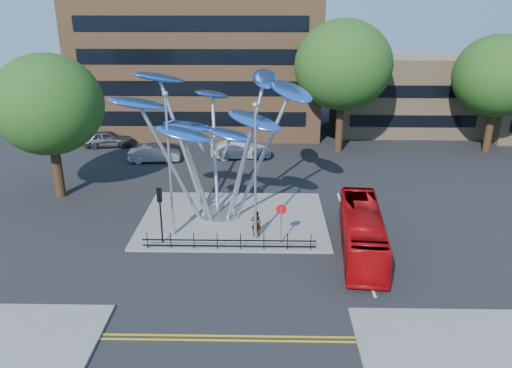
{
  "coord_description": "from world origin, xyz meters",
  "views": [
    {
      "loc": [
        1.07,
        -23.88,
        13.76
      ],
      "look_at": [
        0.51,
        4.0,
        3.31
      ],
      "focal_mm": 35.0,
      "sensor_mm": 36.0,
      "label": 1
    }
  ],
  "objects_px": {
    "pedestrian": "(256,224)",
    "parked_car_right": "(241,149)",
    "no_entry_sign_island": "(281,217)",
    "tree_right": "(343,65)",
    "parked_car_left": "(108,139)",
    "traffic_light_island": "(160,204)",
    "leaf_sculpture": "(216,115)",
    "street_lamp_right": "(255,161)",
    "red_bus": "(362,231)",
    "tree_far": "(498,76)",
    "tree_left": "(48,105)",
    "parked_car_mid": "(154,154)",
    "street_lamp_left": "(169,153)"
  },
  "relations": [
    {
      "from": "parked_car_right",
      "to": "red_bus",
      "type": "bearing_deg",
      "value": -165.23
    },
    {
      "from": "leaf_sculpture",
      "to": "parked_car_mid",
      "type": "distance_m",
      "value": 14.82
    },
    {
      "from": "parked_car_mid",
      "to": "street_lamp_right",
      "type": "bearing_deg",
      "value": -154.36
    },
    {
      "from": "tree_right",
      "to": "parked_car_left",
      "type": "distance_m",
      "value": 23.5
    },
    {
      "from": "leaf_sculpture",
      "to": "pedestrian",
      "type": "height_order",
      "value": "leaf_sculpture"
    },
    {
      "from": "tree_far",
      "to": "parked_car_right",
      "type": "height_order",
      "value": "tree_far"
    },
    {
      "from": "leaf_sculpture",
      "to": "parked_car_mid",
      "type": "bearing_deg",
      "value": 120.01
    },
    {
      "from": "street_lamp_left",
      "to": "no_entry_sign_island",
      "type": "height_order",
      "value": "street_lamp_left"
    },
    {
      "from": "pedestrian",
      "to": "parked_car_right",
      "type": "distance_m",
      "value": 16.53
    },
    {
      "from": "tree_right",
      "to": "traffic_light_island",
      "type": "distance_m",
      "value": 24.06
    },
    {
      "from": "street_lamp_right",
      "to": "traffic_light_island",
      "type": "height_order",
      "value": "street_lamp_right"
    },
    {
      "from": "parked_car_mid",
      "to": "parked_car_right",
      "type": "relative_size",
      "value": 0.8
    },
    {
      "from": "street_lamp_right",
      "to": "pedestrian",
      "type": "bearing_deg",
      "value": 85.86
    },
    {
      "from": "parked_car_right",
      "to": "tree_left",
      "type": "bearing_deg",
      "value": 118.78
    },
    {
      "from": "tree_left",
      "to": "street_lamp_right",
      "type": "bearing_deg",
      "value": -25.77
    },
    {
      "from": "pedestrian",
      "to": "parked_car_right",
      "type": "xyz_separation_m",
      "value": [
        -1.71,
        16.44,
        -0.18
      ]
    },
    {
      "from": "street_lamp_left",
      "to": "parked_car_right",
      "type": "xyz_separation_m",
      "value": [
        3.31,
        16.31,
        -4.55
      ]
    },
    {
      "from": "street_lamp_right",
      "to": "parked_car_left",
      "type": "bearing_deg",
      "value": 126.56
    },
    {
      "from": "parked_car_right",
      "to": "no_entry_sign_island",
      "type": "bearing_deg",
      "value": -178.24
    },
    {
      "from": "street_lamp_left",
      "to": "traffic_light_island",
      "type": "relative_size",
      "value": 2.57
    },
    {
      "from": "tree_far",
      "to": "parked_car_left",
      "type": "distance_m",
      "value": 36.89
    },
    {
      "from": "leaf_sculpture",
      "to": "parked_car_right",
      "type": "bearing_deg",
      "value": 86.15
    },
    {
      "from": "tree_right",
      "to": "street_lamp_left",
      "type": "xyz_separation_m",
      "value": [
        -12.5,
        -18.5,
        -2.68
      ]
    },
    {
      "from": "traffic_light_island",
      "to": "parked_car_right",
      "type": "xyz_separation_m",
      "value": [
        3.81,
        17.31,
        -1.8
      ]
    },
    {
      "from": "street_lamp_right",
      "to": "pedestrian",
      "type": "xyz_separation_m",
      "value": [
        0.03,
        0.38,
        -4.1
      ]
    },
    {
      "from": "traffic_light_island",
      "to": "parked_car_mid",
      "type": "relative_size",
      "value": 0.76
    },
    {
      "from": "street_lamp_right",
      "to": "tree_far",
      "type": "bearing_deg",
      "value": 41.47
    },
    {
      "from": "leaf_sculpture",
      "to": "parked_car_right",
      "type": "distance_m",
      "value": 14.49
    },
    {
      "from": "tree_left",
      "to": "parked_car_mid",
      "type": "distance_m",
      "value": 11.55
    },
    {
      "from": "leaf_sculpture",
      "to": "no_entry_sign_island",
      "type": "distance_m",
      "value": 7.71
    },
    {
      "from": "tree_right",
      "to": "red_bus",
      "type": "relative_size",
      "value": 1.33
    },
    {
      "from": "red_bus",
      "to": "parked_car_left",
      "type": "height_order",
      "value": "red_bus"
    },
    {
      "from": "tree_right",
      "to": "pedestrian",
      "type": "xyz_separation_m",
      "value": [
        -7.47,
        -18.62,
        -7.05
      ]
    },
    {
      "from": "no_entry_sign_island",
      "to": "parked_car_mid",
      "type": "bearing_deg",
      "value": 124.32
    },
    {
      "from": "parked_car_right",
      "to": "street_lamp_left",
      "type": "bearing_deg",
      "value": 159.85
    },
    {
      "from": "traffic_light_island",
      "to": "parked_car_right",
      "type": "distance_m",
      "value": 17.82
    },
    {
      "from": "no_entry_sign_island",
      "to": "parked_car_left",
      "type": "height_order",
      "value": "no_entry_sign_island"
    },
    {
      "from": "street_lamp_left",
      "to": "street_lamp_right",
      "type": "relative_size",
      "value": 1.06
    },
    {
      "from": "parked_car_mid",
      "to": "pedestrian",
      "type": "bearing_deg",
      "value": -153.65
    },
    {
      "from": "street_lamp_right",
      "to": "red_bus",
      "type": "bearing_deg",
      "value": -10.6
    },
    {
      "from": "tree_right",
      "to": "parked_car_right",
      "type": "xyz_separation_m",
      "value": [
        -9.19,
        -2.19,
        -7.23
      ]
    },
    {
      "from": "traffic_light_island",
      "to": "pedestrian",
      "type": "bearing_deg",
      "value": 9.02
    },
    {
      "from": "tree_right",
      "to": "parked_car_left",
      "type": "relative_size",
      "value": 2.62
    },
    {
      "from": "pedestrian",
      "to": "no_entry_sign_island",
      "type": "bearing_deg",
      "value": 145.77
    },
    {
      "from": "no_entry_sign_island",
      "to": "pedestrian",
      "type": "bearing_deg",
      "value": 149.69
    },
    {
      "from": "traffic_light_island",
      "to": "leaf_sculpture",
      "type": "bearing_deg",
      "value": 54.96
    },
    {
      "from": "tree_left",
      "to": "traffic_light_island",
      "type": "bearing_deg",
      "value": -39.81
    },
    {
      "from": "street_lamp_right",
      "to": "traffic_light_island",
      "type": "bearing_deg",
      "value": -174.81
    },
    {
      "from": "street_lamp_left",
      "to": "parked_car_mid",
      "type": "distance_m",
      "value": 16.15
    },
    {
      "from": "tree_left",
      "to": "parked_car_left",
      "type": "bearing_deg",
      "value": 91.46
    }
  ]
}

